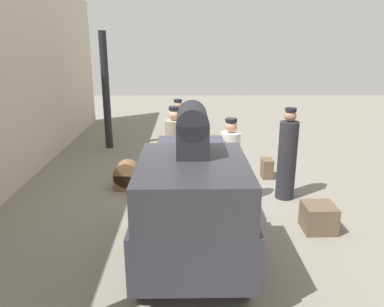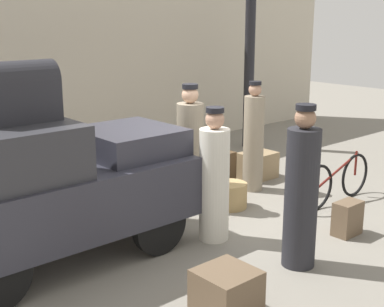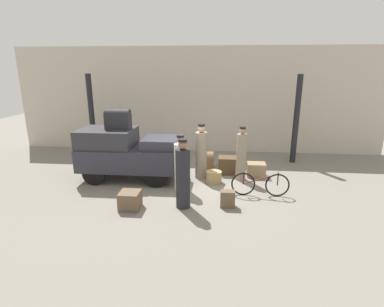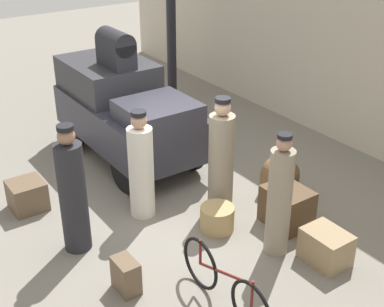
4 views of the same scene
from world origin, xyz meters
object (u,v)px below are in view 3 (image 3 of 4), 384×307
Objects in this scene: bicycle at (260,184)px; wicker_basket at (214,177)px; trunk_barrel_dark at (209,161)px; trunk_umber_medium at (228,165)px; porter_standing_middle at (183,177)px; truck at (127,152)px; porter_carrying_trunk at (201,154)px; suitcase_tan_flat at (228,199)px; trunk_on_truck_roof at (118,119)px; porter_with_bicycle at (181,165)px; trunk_large_brown at (130,200)px; suitcase_black_upright at (256,170)px; porter_lifting_near_truck at (241,156)px.

wicker_basket is at bearing 145.53° from bicycle.
trunk_umber_medium is at bearing -36.33° from trunk_barrel_dark.
porter_standing_middle reaches higher than trunk_barrel_dark.
porter_carrying_trunk is at bearing 7.36° from truck.
trunk_on_truck_roof is (-3.54, 1.83, 1.80)m from suitcase_tan_flat.
suitcase_tan_flat is (-0.95, -0.81, -0.13)m from bicycle.
porter_with_bicycle is 3.80× the size of suitcase_tan_flat.
wicker_basket is 1.49m from trunk_barrel_dark.
suitcase_black_upright is at bearing 38.24° from trunk_large_brown.
porter_lifting_near_truck is at bearing 53.40° from porter_standing_middle.
porter_standing_middle is 3.49m from suitcase_black_upright.
suitcase_black_upright is (1.44, 0.74, 0.04)m from wicker_basket.
porter_lifting_near_truck is at bearing -1.89° from porter_carrying_trunk.
truck is 4.09× the size of trunk_on_truck_roof.
porter_carrying_trunk reaches higher than truck.
bicycle is 2.39m from porter_standing_middle.
porter_with_bicycle is 2.25m from trunk_umber_medium.
porter_lifting_near_truck is 2.78m from porter_standing_middle.
wicker_basket is 1.80m from suitcase_tan_flat.
bicycle is 2.42m from porter_with_bicycle.
trunk_umber_medium reaches higher than suitcase_black_upright.
trunk_on_truck_roof is at bearing -176.10° from porter_lifting_near_truck.
porter_standing_middle is 1.21m from porter_with_bicycle.
trunk_umber_medium is (2.64, 3.04, 0.06)m from trunk_large_brown.
porter_standing_middle is 2.74× the size of trunk_umber_medium.
porter_with_bicycle is (1.91, -0.77, -0.15)m from truck.
wicker_basket is at bearing -80.95° from trunk_barrel_dark.
porter_carrying_trunk is 2.40m from suitcase_tan_flat.
trunk_barrel_dark is (-0.23, 1.47, 0.09)m from wicker_basket.
trunk_large_brown is at bearing -141.76° from suitcase_black_upright.
trunk_barrel_dark is at bearing 70.56° from porter_with_bicycle.
porter_carrying_trunk reaches higher than wicker_basket.
porter_lifting_near_truck is 0.96× the size of porter_standing_middle.
bicycle is at bearing -6.03° from porter_with_bicycle.
porter_carrying_trunk is 2.35× the size of trunk_on_truck_roof.
truck is 2.06m from porter_with_bicycle.
wicker_basket is at bearing -41.78° from porter_carrying_trunk.
trunk_umber_medium is (0.71, -0.52, 0.01)m from trunk_barrel_dark.
bicycle is 2.72× the size of suitcase_black_upright.
trunk_on_truck_roof reaches higher than trunk_umber_medium.
trunk_on_truck_roof is at bearing -154.42° from trunk_barrel_dark.
trunk_barrel_dark reaches higher than suitcase_black_upright.
trunk_on_truck_roof is (-4.00, -0.27, 1.20)m from porter_lifting_near_truck.
porter_with_bicycle is at bearing -116.62° from porter_carrying_trunk.
trunk_barrel_dark is at bearing 135.20° from porter_lifting_near_truck.
truck is at bearing 178.35° from wicker_basket.
trunk_large_brown is 2.98m from trunk_on_truck_roof.
porter_lifting_near_truck reaches higher than suitcase_tan_flat.
bicycle is at bearing -34.47° from wicker_basket.
trunk_on_truck_roof is at bearing 167.16° from bicycle.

